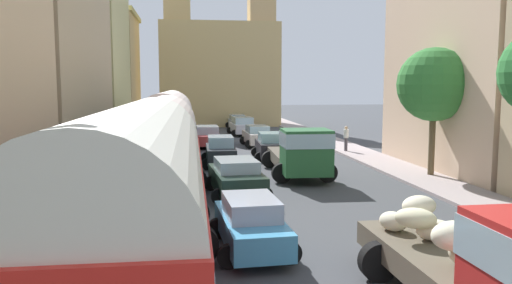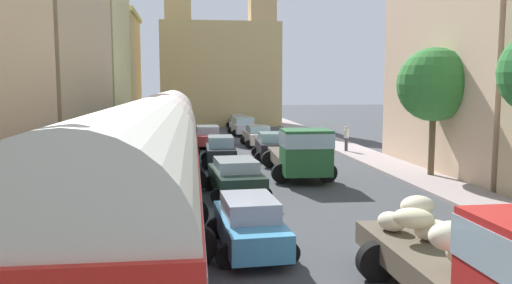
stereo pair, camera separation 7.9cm
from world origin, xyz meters
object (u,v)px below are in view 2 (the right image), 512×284
parked_bus_3 (173,116)px  car_0 (273,146)px  parked_bus_1 (160,148)px  car_3 (238,122)px  car_6 (221,151)px  cargo_truck_1 (300,152)px  cargo_truck_0 (491,267)px  parked_bus_0 (135,205)px  car_1 (258,136)px  car_4 (249,224)px  car_2 (243,126)px  car_5 (236,177)px  car_7 (208,136)px  pedestrian_0 (346,138)px  parked_bus_2 (169,126)px

parked_bus_3 → car_0: parked_bus_3 is taller
parked_bus_1 → car_3: parked_bus_1 is taller
parked_bus_3 → car_6: 9.29m
cargo_truck_1 → parked_bus_1: bearing=-140.2°
parked_bus_1 → cargo_truck_0: parked_bus_1 is taller
parked_bus_0 → cargo_truck_1: bearing=66.2°
car_1 → car_3: 14.24m
parked_bus_0 → cargo_truck_0: 6.38m
car_0 → car_1: car_0 is taller
parked_bus_3 → car_4: (2.57, -23.04, -1.45)m
parked_bus_3 → car_2: parked_bus_3 is taller
car_0 → car_3: size_ratio=0.90×
parked_bus_0 → car_3: size_ratio=2.41×
parked_bus_0 → car_3: bearing=81.6°
parked_bus_0 → car_0: parked_bus_0 is taller
car_1 → car_4: 22.95m
car_5 → cargo_truck_0: bearing=-74.5°
car_4 → car_2: bearing=84.0°
car_3 → car_7: car_7 is taller
car_0 → pedestrian_0: pedestrian_0 is taller
car_6 → cargo_truck_1: bearing=-49.0°
cargo_truck_0 → car_6: cargo_truck_0 is taller
car_3 → car_0: bearing=-90.0°
cargo_truck_1 → car_6: size_ratio=1.90×
parked_bus_0 → cargo_truck_0: (6.17, -1.26, -1.00)m
cargo_truck_0 → cargo_truck_1: bearing=89.7°
parked_bus_2 → cargo_truck_0: size_ratio=1.41×
cargo_truck_1 → car_4: size_ratio=1.81×
parked_bus_3 → car_2: bearing=53.3°
car_2 → car_4: bearing=-96.0°
car_6 → parked_bus_3: bearing=107.5°
parked_bus_0 → car_6: parked_bus_0 is taller
car_2 → pedestrian_0: size_ratio=2.47×
parked_bus_0 → parked_bus_1: 9.00m
cargo_truck_0 → cargo_truck_1: 15.47m
cargo_truck_1 → car_3: bearing=90.6°
car_3 → car_4: 37.09m
car_4 → cargo_truck_0: bearing=-55.4°
cargo_truck_1 → car_2: size_ratio=1.67×
car_4 → car_5: car_5 is taller
car_6 → car_0: bearing=31.6°
car_7 → cargo_truck_1: bearing=-73.0°
car_4 → car_7: size_ratio=0.94×
car_4 → parked_bus_0: bearing=-123.0°
cargo_truck_0 → parked_bus_2: bearing=107.8°
car_4 → car_5: size_ratio=0.94×
parked_bus_0 → car_3: parked_bus_0 is taller
parked_bus_3 → pedestrian_0: size_ratio=4.94×
car_5 → pedestrian_0: bearing=54.5°
car_2 → car_7: 8.71m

